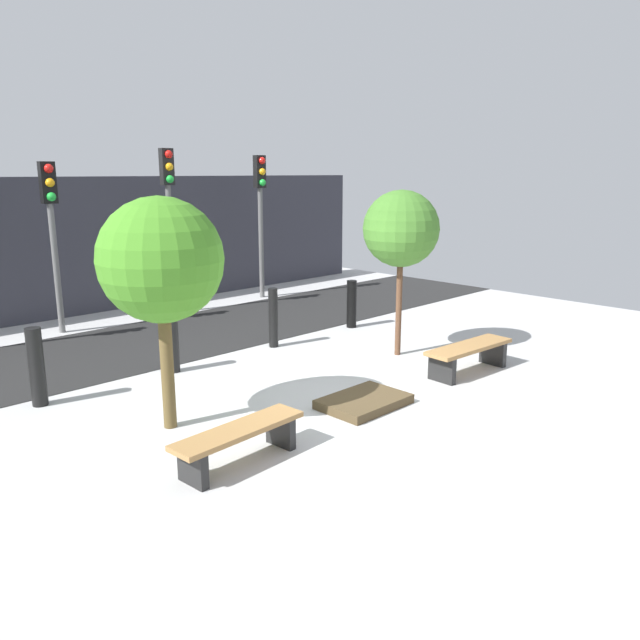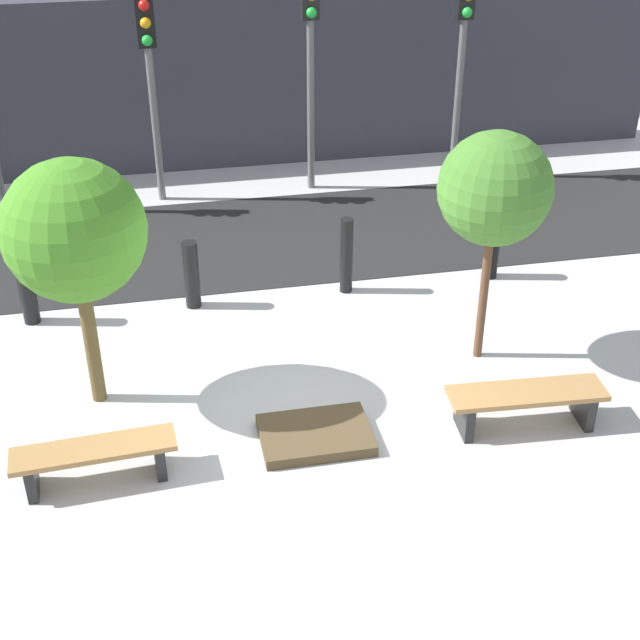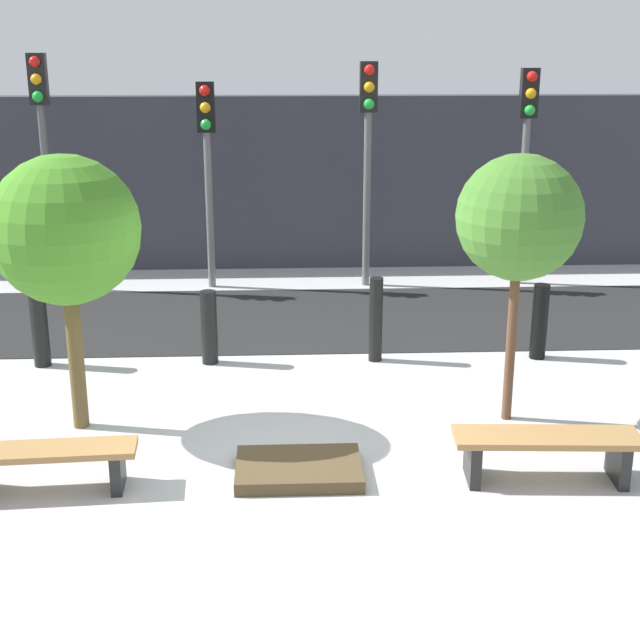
{
  "view_description": "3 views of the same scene",
  "coord_description": "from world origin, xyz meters",
  "px_view_note": "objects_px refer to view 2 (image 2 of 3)",
  "views": [
    {
      "loc": [
        -6.06,
        -5.59,
        3.12
      ],
      "look_at": [
        -0.51,
        0.06,
        1.24
      ],
      "focal_mm": 35.0,
      "sensor_mm": 36.0,
      "label": 1
    },
    {
      "loc": [
        -1.44,
        -7.65,
        6.0
      ],
      "look_at": [
        0.06,
        -0.25,
        1.47
      ],
      "focal_mm": 50.0,
      "sensor_mm": 36.0,
      "label": 2
    },
    {
      "loc": [
        -0.15,
        -7.83,
        3.86
      ],
      "look_at": [
        0.22,
        0.08,
        1.41
      ],
      "focal_mm": 50.0,
      "sensor_mm": 36.0,
      "label": 3
    }
  ],
  "objects_px": {
    "bollard_center": "(346,256)",
    "traffic_light_mid_west": "(149,63)",
    "bench_left": "(95,457)",
    "tree_behind_left_bench": "(74,232)",
    "bench_right": "(526,401)",
    "tree_behind_right_bench": "(495,190)",
    "bollard_left": "(191,275)",
    "traffic_light_mid_east": "(311,42)",
    "traffic_light_east": "(463,38)",
    "planter_bed": "(315,435)",
    "bollard_right": "(492,246)",
    "bollard_far_left": "(26,285)"
  },
  "relations": [
    {
      "from": "bollard_far_left",
      "to": "traffic_light_mid_east",
      "type": "distance_m",
      "value": 6.12
    },
    {
      "from": "planter_bed",
      "to": "tree_behind_right_bench",
      "type": "xyz_separation_m",
      "value": [
        2.27,
        1.23,
        2.12
      ]
    },
    {
      "from": "planter_bed",
      "to": "bollard_far_left",
      "type": "height_order",
      "value": "bollard_far_left"
    },
    {
      "from": "bench_right",
      "to": "bollard_far_left",
      "type": "bearing_deg",
      "value": 151.84
    },
    {
      "from": "bollard_left",
      "to": "bench_right",
      "type": "bearing_deg",
      "value": -45.16
    },
    {
      "from": "bench_left",
      "to": "bench_right",
      "type": "distance_m",
      "value": 4.54
    },
    {
      "from": "traffic_light_mid_west",
      "to": "bollard_left",
      "type": "bearing_deg",
      "value": -86.39
    },
    {
      "from": "bench_right",
      "to": "bollard_right",
      "type": "distance_m",
      "value": 3.46
    },
    {
      "from": "bollard_left",
      "to": "traffic_light_east",
      "type": "distance_m",
      "value": 6.48
    },
    {
      "from": "bench_left",
      "to": "planter_bed",
      "type": "distance_m",
      "value": 2.29
    },
    {
      "from": "bench_left",
      "to": "tree_behind_left_bench",
      "type": "bearing_deg",
      "value": 86.52
    },
    {
      "from": "bollard_center",
      "to": "traffic_light_mid_west",
      "type": "height_order",
      "value": "traffic_light_mid_west"
    },
    {
      "from": "planter_bed",
      "to": "bollard_left",
      "type": "xyz_separation_m",
      "value": [
        -1.05,
        3.14,
        0.41
      ]
    },
    {
      "from": "bench_right",
      "to": "planter_bed",
      "type": "height_order",
      "value": "bench_right"
    },
    {
      "from": "traffic_light_mid_west",
      "to": "traffic_light_mid_east",
      "type": "xyz_separation_m",
      "value": [
        2.57,
        0.0,
        0.2
      ]
    },
    {
      "from": "bollard_center",
      "to": "bollard_right",
      "type": "height_order",
      "value": "bollard_center"
    },
    {
      "from": "tree_behind_left_bench",
      "to": "bollard_left",
      "type": "height_order",
      "value": "tree_behind_left_bench"
    },
    {
      "from": "bench_right",
      "to": "tree_behind_right_bench",
      "type": "distance_m",
      "value": 2.34
    },
    {
      "from": "bollard_center",
      "to": "traffic_light_mid_west",
      "type": "relative_size",
      "value": 0.33
    },
    {
      "from": "planter_bed",
      "to": "bollard_right",
      "type": "distance_m",
      "value": 4.47
    },
    {
      "from": "planter_bed",
      "to": "tree_behind_left_bench",
      "type": "relative_size",
      "value": 0.41
    },
    {
      "from": "bollard_left",
      "to": "bollard_right",
      "type": "bearing_deg",
      "value": 0.0
    },
    {
      "from": "planter_bed",
      "to": "traffic_light_mid_west",
      "type": "distance_m",
      "value": 7.35
    },
    {
      "from": "traffic_light_east",
      "to": "planter_bed",
      "type": "bearing_deg",
      "value": -119.28
    },
    {
      "from": "bench_right",
      "to": "bollard_left",
      "type": "relative_size",
      "value": 1.83
    },
    {
      "from": "bench_left",
      "to": "bollard_center",
      "type": "bearing_deg",
      "value": 41.68
    },
    {
      "from": "bollard_far_left",
      "to": "traffic_light_east",
      "type": "height_order",
      "value": "traffic_light_east"
    },
    {
      "from": "bench_right",
      "to": "bollard_right",
      "type": "height_order",
      "value": "bollard_right"
    },
    {
      "from": "bollard_center",
      "to": "traffic_light_mid_west",
      "type": "distance_m",
      "value": 4.75
    },
    {
      "from": "planter_bed",
      "to": "bollard_right",
      "type": "relative_size",
      "value": 1.21
    },
    {
      "from": "bench_right",
      "to": "planter_bed",
      "type": "bearing_deg",
      "value": 178.45
    },
    {
      "from": "tree_behind_right_bench",
      "to": "bollard_center",
      "type": "relative_size",
      "value": 2.61
    },
    {
      "from": "traffic_light_mid_east",
      "to": "traffic_light_east",
      "type": "bearing_deg",
      "value": -0.01
    },
    {
      "from": "planter_bed",
      "to": "bollard_left",
      "type": "bearing_deg",
      "value": 108.49
    },
    {
      "from": "bench_right",
      "to": "traffic_light_mid_west",
      "type": "relative_size",
      "value": 0.52
    },
    {
      "from": "bollard_right",
      "to": "traffic_light_mid_west",
      "type": "height_order",
      "value": "traffic_light_mid_west"
    },
    {
      "from": "bollard_left",
      "to": "traffic_light_mid_west",
      "type": "bearing_deg",
      "value": 93.61
    },
    {
      "from": "planter_bed",
      "to": "bollard_right",
      "type": "bearing_deg",
      "value": 44.91
    },
    {
      "from": "bollard_left",
      "to": "traffic_light_mid_east",
      "type": "height_order",
      "value": "traffic_light_mid_east"
    },
    {
      "from": "bench_left",
      "to": "tree_behind_left_bench",
      "type": "xyz_separation_m",
      "value": [
        -0.0,
        1.43,
        1.79
      ]
    },
    {
      "from": "bench_left",
      "to": "bollard_center",
      "type": "xyz_separation_m",
      "value": [
        3.32,
        3.34,
        0.24
      ]
    },
    {
      "from": "planter_bed",
      "to": "traffic_light_mid_east",
      "type": "relative_size",
      "value": 0.33
    },
    {
      "from": "traffic_light_mid_west",
      "to": "traffic_light_mid_east",
      "type": "distance_m",
      "value": 2.58
    },
    {
      "from": "bollard_center",
      "to": "tree_behind_left_bench",
      "type": "bearing_deg",
      "value": -150.11
    },
    {
      "from": "bollard_left",
      "to": "traffic_light_mid_west",
      "type": "height_order",
      "value": "traffic_light_mid_west"
    },
    {
      "from": "bench_left",
      "to": "bollard_left",
      "type": "bearing_deg",
      "value": 66.42
    },
    {
      "from": "tree_behind_right_bench",
      "to": "bollard_far_left",
      "type": "xyz_separation_m",
      "value": [
        -5.42,
        1.91,
        -1.64
      ]
    },
    {
      "from": "bench_left",
      "to": "bollard_left",
      "type": "xyz_separation_m",
      "value": [
        1.22,
        3.34,
        0.17
      ]
    },
    {
      "from": "planter_bed",
      "to": "bollard_far_left",
      "type": "xyz_separation_m",
      "value": [
        -3.15,
        3.14,
        0.48
      ]
    },
    {
      "from": "bench_left",
      "to": "bollard_center",
      "type": "height_order",
      "value": "bollard_center"
    }
  ]
}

